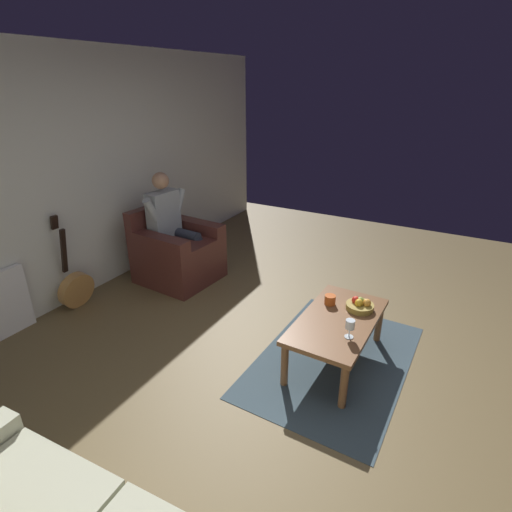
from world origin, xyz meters
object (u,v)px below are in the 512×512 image
object	(u,v)px
wine_glass_near	(350,326)
fruit_bowl	(360,305)
candle_jar	(331,300)
armchair	(177,253)
person_seated	(171,224)
guitar	(76,287)
coffee_table	(337,325)

from	to	relation	value
wine_glass_near	fruit_bowl	xyz separation A→B (m)	(-0.45, -0.04, -0.06)
fruit_bowl	candle_jar	distance (m)	0.25
wine_glass_near	armchair	bearing A→B (deg)	-109.11
wine_glass_near	candle_jar	xyz separation A→B (m)	(-0.41, -0.29, -0.06)
person_seated	guitar	xyz separation A→B (m)	(1.05, -0.48, -0.47)
armchair	coffee_table	world-z (taller)	armchair
coffee_table	wine_glass_near	size ratio (longest dim) A/B	7.14
wine_glass_near	candle_jar	size ratio (longest dim) A/B	1.57
candle_jar	wine_glass_near	bearing A→B (deg)	35.59
coffee_table	guitar	world-z (taller)	guitar
wine_glass_near	fruit_bowl	distance (m)	0.46
armchair	coffee_table	distance (m)	2.28
fruit_bowl	candle_jar	bearing A→B (deg)	-80.38
guitar	fruit_bowl	xyz separation A→B (m)	(-0.68, 2.84, 0.24)
armchair	candle_jar	bearing A→B (deg)	82.88
armchair	wine_glass_near	bearing A→B (deg)	74.94
fruit_bowl	candle_jar	xyz separation A→B (m)	(0.04, -0.25, 0.00)
armchair	person_seated	bearing A→B (deg)	-90.00
coffee_table	armchair	bearing A→B (deg)	-105.42
fruit_bowl	armchair	bearing A→B (deg)	-98.96
coffee_table	person_seated	bearing A→B (deg)	-105.20
armchair	candle_jar	xyz separation A→B (m)	(0.41, 2.07, 0.14)
wine_glass_near	coffee_table	bearing A→B (deg)	-143.09
armchair	guitar	distance (m)	1.18
person_seated	coffee_table	xyz separation A→B (m)	(0.61, 2.25, -0.33)
coffee_table	candle_jar	distance (m)	0.26
person_seated	wine_glass_near	size ratio (longest dim) A/B	8.44
candle_jar	armchair	bearing A→B (deg)	-101.17
person_seated	wine_glass_near	world-z (taller)	person_seated
armchair	fruit_bowl	bearing A→B (deg)	85.09
coffee_table	guitar	xyz separation A→B (m)	(0.44, -2.73, -0.14)
person_seated	guitar	world-z (taller)	person_seated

